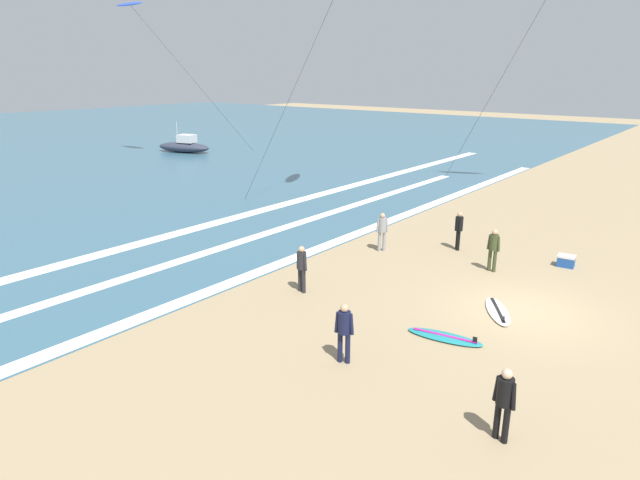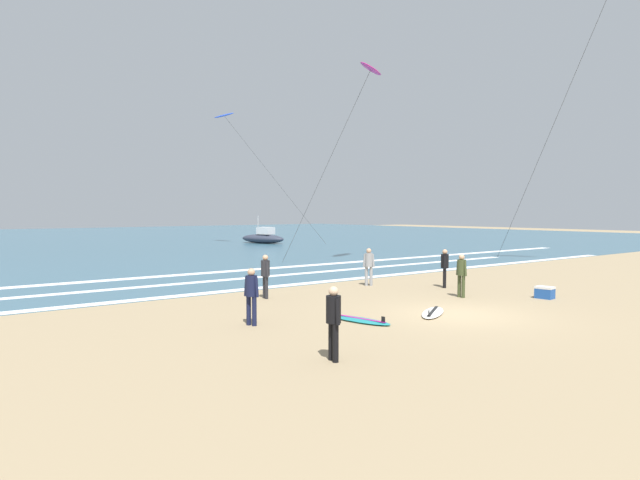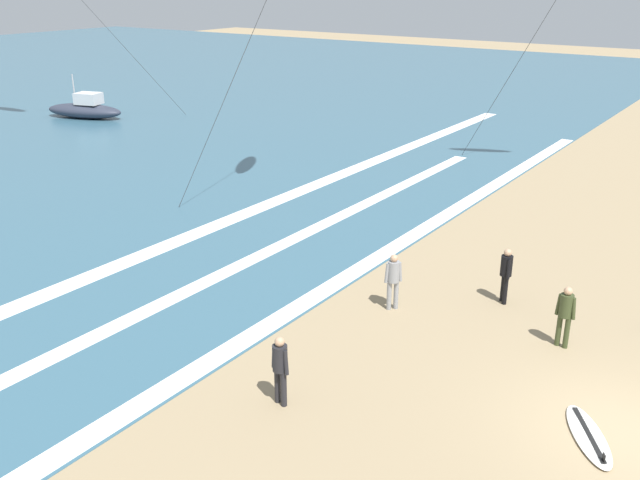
{
  "view_description": "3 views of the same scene",
  "coord_description": "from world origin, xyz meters",
  "px_view_note": "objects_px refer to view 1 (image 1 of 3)",
  "views": [
    {
      "loc": [
        -15.74,
        -4.7,
        7.06
      ],
      "look_at": [
        -2.63,
        5.84,
        1.78
      ],
      "focal_mm": 30.35,
      "sensor_mm": 36.0,
      "label": 1
    },
    {
      "loc": [
        -13.61,
        -10.79,
        3.19
      ],
      "look_at": [
        -1.8,
        4.67,
        2.16
      ],
      "focal_mm": 30.98,
      "sensor_mm": 36.0,
      "label": 2
    },
    {
      "loc": [
        -13.06,
        -1.66,
        8.59
      ],
      "look_at": [
        -0.73,
        6.86,
        2.86
      ],
      "focal_mm": 39.3,
      "sensor_mm": 36.0,
      "label": 3
    }
  ],
  "objects_px": {
    "surfer_left_near": "(459,227)",
    "surfer_foreground_main": "(493,246)",
    "offshore_boat": "(184,146)",
    "cooler_box": "(566,261)",
    "surfboard_near_water": "(445,337)",
    "surfer_background_far": "(302,265)",
    "surfer_mid_group": "(344,328)",
    "surfer_left_far": "(382,228)",
    "surfboard_left_pile": "(498,311)",
    "kite_blue_high_left": "(130,5)",
    "surfer_right_near": "(504,398)"
  },
  "relations": [
    {
      "from": "offshore_boat",
      "to": "surfer_right_near",
      "type": "bearing_deg",
      "value": -119.52
    },
    {
      "from": "surfer_mid_group",
      "to": "surfer_left_far",
      "type": "relative_size",
      "value": 1.0
    },
    {
      "from": "surfer_foreground_main",
      "to": "cooler_box",
      "type": "xyz_separation_m",
      "value": [
        2.23,
        -2.0,
        -0.74
      ]
    },
    {
      "from": "surfer_foreground_main",
      "to": "kite_blue_high_left",
      "type": "bearing_deg",
      "value": 76.61
    },
    {
      "from": "surfer_left_near",
      "to": "offshore_boat",
      "type": "height_order",
      "value": "offshore_boat"
    },
    {
      "from": "surfer_foreground_main",
      "to": "surfer_left_near",
      "type": "bearing_deg",
      "value": 53.24
    },
    {
      "from": "offshore_boat",
      "to": "cooler_box",
      "type": "distance_m",
      "value": 36.87
    },
    {
      "from": "surfer_background_far",
      "to": "surfboard_left_pile",
      "type": "distance_m",
      "value": 6.32
    },
    {
      "from": "surfer_left_near",
      "to": "surfer_foreground_main",
      "type": "height_order",
      "value": "same"
    },
    {
      "from": "surfer_background_far",
      "to": "surfer_left_far",
      "type": "relative_size",
      "value": 1.0
    },
    {
      "from": "surfer_left_near",
      "to": "kite_blue_high_left",
      "type": "xyz_separation_m",
      "value": [
        6.47,
        31.63,
        11.02
      ]
    },
    {
      "from": "surfer_left_near",
      "to": "surfboard_left_pile",
      "type": "height_order",
      "value": "surfer_left_near"
    },
    {
      "from": "offshore_boat",
      "to": "cooler_box",
      "type": "bearing_deg",
      "value": -105.42
    },
    {
      "from": "surfer_foreground_main",
      "to": "cooler_box",
      "type": "height_order",
      "value": "surfer_foreground_main"
    },
    {
      "from": "surfer_left_near",
      "to": "surfer_background_far",
      "type": "distance_m",
      "value": 7.7
    },
    {
      "from": "cooler_box",
      "to": "surfer_background_far",
      "type": "bearing_deg",
      "value": 142.69
    },
    {
      "from": "surfer_background_far",
      "to": "offshore_boat",
      "type": "xyz_separation_m",
      "value": [
        17.89,
        29.37,
        -0.4
      ]
    },
    {
      "from": "surfboard_left_pile",
      "to": "kite_blue_high_left",
      "type": "xyz_separation_m",
      "value": [
        11.37,
        35.26,
        11.93
      ]
    },
    {
      "from": "surfer_mid_group",
      "to": "surfer_right_near",
      "type": "relative_size",
      "value": 1.0
    },
    {
      "from": "surfer_foreground_main",
      "to": "surfboard_left_pile",
      "type": "xyz_separation_m",
      "value": [
        -3.34,
        -1.55,
        -0.91
      ]
    },
    {
      "from": "surfer_background_far",
      "to": "surfer_left_near",
      "type": "bearing_deg",
      "value": -15.76
    },
    {
      "from": "surfer_right_near",
      "to": "kite_blue_high_left",
      "type": "height_order",
      "value": "kite_blue_high_left"
    },
    {
      "from": "surfer_left_far",
      "to": "surfer_foreground_main",
      "type": "relative_size",
      "value": 1.0
    },
    {
      "from": "surfer_background_far",
      "to": "offshore_boat",
      "type": "height_order",
      "value": "offshore_boat"
    },
    {
      "from": "surfer_foreground_main",
      "to": "surfer_right_near",
      "type": "xyz_separation_m",
      "value": [
        -9.15,
        -3.86,
        0.0
      ]
    },
    {
      "from": "surfer_background_far",
      "to": "cooler_box",
      "type": "bearing_deg",
      "value": -37.31
    },
    {
      "from": "surfer_mid_group",
      "to": "surfer_foreground_main",
      "type": "xyz_separation_m",
      "value": [
        8.67,
        -0.37,
        0.0
      ]
    },
    {
      "from": "kite_blue_high_left",
      "to": "cooler_box",
      "type": "relative_size",
      "value": 18.53
    },
    {
      "from": "surfer_left_far",
      "to": "cooler_box",
      "type": "relative_size",
      "value": 2.41
    },
    {
      "from": "surfboard_left_pile",
      "to": "cooler_box",
      "type": "height_order",
      "value": "cooler_box"
    },
    {
      "from": "surfer_left_far",
      "to": "surfboard_left_pile",
      "type": "bearing_deg",
      "value": -114.98
    },
    {
      "from": "surfboard_near_water",
      "to": "surfer_background_far",
      "type": "bearing_deg",
      "value": 89.56
    },
    {
      "from": "surfer_mid_group",
      "to": "surfer_foreground_main",
      "type": "distance_m",
      "value": 8.68
    },
    {
      "from": "cooler_box",
      "to": "surfer_mid_group",
      "type": "bearing_deg",
      "value": 167.77
    },
    {
      "from": "surfer_left_near",
      "to": "surfer_foreground_main",
      "type": "relative_size",
      "value": 1.0
    },
    {
      "from": "surfer_left_near",
      "to": "cooler_box",
      "type": "xyz_separation_m",
      "value": [
        0.68,
        -4.07,
        -0.74
      ]
    },
    {
      "from": "surfer_mid_group",
      "to": "offshore_boat",
      "type": "height_order",
      "value": "offshore_boat"
    },
    {
      "from": "surfer_mid_group",
      "to": "cooler_box",
      "type": "height_order",
      "value": "surfer_mid_group"
    },
    {
      "from": "cooler_box",
      "to": "surfer_right_near",
      "type": "bearing_deg",
      "value": -170.69
    },
    {
      "from": "surfer_right_near",
      "to": "surfboard_near_water",
      "type": "distance_m",
      "value": 4.38
    },
    {
      "from": "surfer_background_far",
      "to": "surfer_mid_group",
      "type": "bearing_deg",
      "value": -126.44
    },
    {
      "from": "surfer_background_far",
      "to": "surfer_left_far",
      "type": "height_order",
      "value": "same"
    },
    {
      "from": "kite_blue_high_left",
      "to": "surfer_foreground_main",
      "type": "bearing_deg",
      "value": -103.39
    },
    {
      "from": "surfer_left_near",
      "to": "surfer_background_far",
      "type": "relative_size",
      "value": 1.0
    },
    {
      "from": "surfer_left_far",
      "to": "surfer_right_near",
      "type": "xyz_separation_m",
      "value": [
        -8.59,
        -8.29,
        0.0
      ]
    },
    {
      "from": "surfer_background_far",
      "to": "offshore_boat",
      "type": "distance_m",
      "value": 34.4
    },
    {
      "from": "surfer_right_near",
      "to": "offshore_boat",
      "type": "xyz_separation_m",
      "value": [
        21.18,
        37.4,
        -0.4
      ]
    },
    {
      "from": "surfboard_near_water",
      "to": "cooler_box",
      "type": "bearing_deg",
      "value": -6.59
    },
    {
      "from": "surfer_background_far",
      "to": "surfer_right_near",
      "type": "relative_size",
      "value": 1.0
    },
    {
      "from": "surfer_left_near",
      "to": "offshore_boat",
      "type": "xyz_separation_m",
      "value": [
        10.48,
        31.46,
        -0.4
      ]
    }
  ]
}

